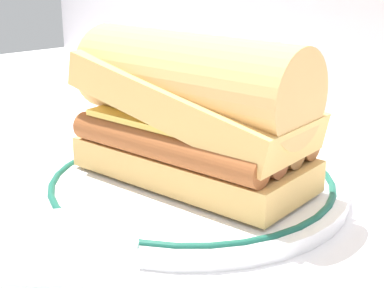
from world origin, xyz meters
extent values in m
plane|color=white|center=(0.00, 0.00, 0.00)|extent=(1.50, 1.50, 0.00)
cylinder|color=white|center=(0.03, 0.03, 0.01)|extent=(0.26, 0.26, 0.01)
torus|color=#195947|center=(0.03, 0.03, 0.01)|extent=(0.24, 0.24, 0.01)
cube|color=#E3B162|center=(0.03, 0.03, 0.03)|extent=(0.22, 0.13, 0.03)
cylinder|color=#964E27|center=(0.04, -0.01, 0.05)|extent=(0.19, 0.06, 0.02)
cylinder|color=brown|center=(0.03, 0.02, 0.05)|extent=(0.19, 0.06, 0.02)
cylinder|color=brown|center=(0.03, 0.04, 0.05)|extent=(0.19, 0.06, 0.02)
cylinder|color=#94572B|center=(0.02, 0.07, 0.05)|extent=(0.19, 0.06, 0.02)
cube|color=#EFC64C|center=(0.03, 0.03, 0.07)|extent=(0.18, 0.12, 0.01)
cube|color=#E8B362|center=(0.03, 0.03, 0.08)|extent=(0.22, 0.13, 0.07)
cylinder|color=#E3AC64|center=(0.03, 0.03, 0.10)|extent=(0.22, 0.11, 0.08)
camera|label=1|loc=(0.39, -0.27, 0.20)|focal=54.73mm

